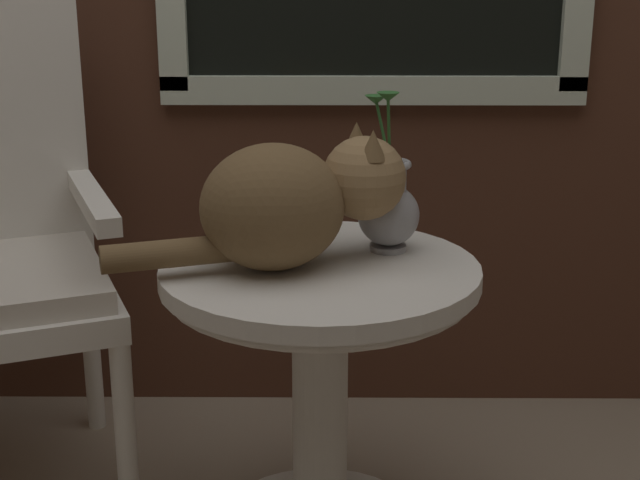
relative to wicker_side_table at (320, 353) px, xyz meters
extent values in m
cube|color=beige|center=(0.13, 0.63, 0.43)|extent=(1.06, 0.03, 0.07)
cylinder|color=silver|center=(0.00, 0.00, -0.12)|extent=(0.11, 0.11, 0.55)
cylinder|color=silver|center=(0.00, 0.00, 0.17)|extent=(0.62, 0.62, 0.03)
torus|color=silver|center=(0.00, 0.00, 0.14)|extent=(0.59, 0.59, 0.02)
cylinder|color=silver|center=(-0.41, 0.03, -0.21)|extent=(0.04, 0.04, 0.43)
cylinder|color=silver|center=(-0.59, 0.48, -0.21)|extent=(0.04, 0.04, 0.43)
cube|color=silver|center=(-0.50, 0.26, 0.25)|extent=(0.23, 0.47, 0.04)
ellipsoid|color=brown|center=(-0.09, -0.02, 0.30)|extent=(0.34, 0.31, 0.24)
sphere|color=olive|center=(0.08, 0.04, 0.35)|extent=(0.16, 0.16, 0.16)
cone|color=brown|center=(0.10, 0.00, 0.42)|extent=(0.05, 0.05, 0.06)
cone|color=brown|center=(0.07, 0.08, 0.42)|extent=(0.05, 0.05, 0.06)
cylinder|color=brown|center=(-0.28, -0.08, 0.23)|extent=(0.25, 0.13, 0.05)
cylinder|color=#99999E|center=(0.14, 0.09, 0.19)|extent=(0.07, 0.07, 0.01)
ellipsoid|color=#99999E|center=(0.14, 0.09, 0.26)|extent=(0.12, 0.12, 0.12)
cylinder|color=#99999E|center=(0.14, 0.09, 0.33)|extent=(0.07, 0.07, 0.06)
torus|color=#99999E|center=(0.14, 0.09, 0.36)|extent=(0.09, 0.09, 0.01)
cylinder|color=#2D662D|center=(0.12, 0.11, 0.42)|extent=(0.03, 0.03, 0.12)
cone|color=#2D662D|center=(0.11, 0.12, 0.48)|extent=(0.04, 0.04, 0.02)
cylinder|color=#2D662D|center=(0.13, 0.08, 0.43)|extent=(0.01, 0.03, 0.14)
cone|color=#2D662D|center=(0.13, 0.07, 0.50)|extent=(0.04, 0.04, 0.02)
camera|label=1|loc=(0.01, -1.68, 0.75)|focal=51.78mm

